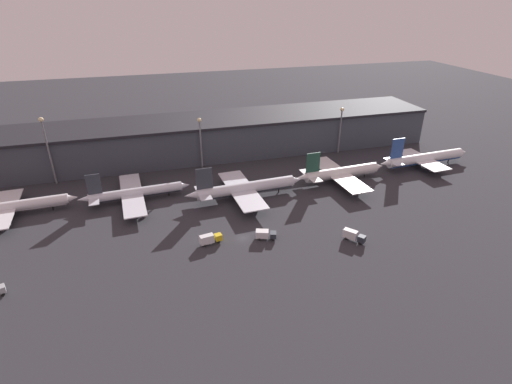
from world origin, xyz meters
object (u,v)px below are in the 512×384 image
airplane_3 (341,173)px  service_vehicle_1 (210,239)px  airplane_0 (8,208)px  service_vehicle_3 (353,235)px  airplane_2 (245,188)px  service_vehicle_0 (265,234)px  airplane_4 (425,159)px  airplane_1 (135,193)px

airplane_3 → service_vehicle_1: bearing=-156.2°
airplane_0 → service_vehicle_3: 118.08m
airplane_0 → airplane_2: (83.00, -9.26, 0.51)m
service_vehicle_0 → airplane_3: bearing=56.2°
airplane_2 → service_vehicle_0: bearing=-95.7°
airplane_3 → airplane_4: (43.22, 3.66, 0.10)m
airplane_0 → airplane_4: (167.79, -2.17, 0.51)m
airplane_2 → service_vehicle_3: 45.74m
airplane_2 → airplane_4: airplane_4 is taller
airplane_1 → airplane_3: 82.06m
service_vehicle_3 → airplane_3: bearing=120.5°
airplane_4 → service_vehicle_1: size_ratio=6.52×
airplane_0 → airplane_3: size_ratio=1.12×
airplane_3 → airplane_4: 43.38m
service_vehicle_3 → airplane_2: bearing=175.5°
airplane_0 → airplane_2: 83.51m
service_vehicle_0 → service_vehicle_3: bearing=0.3°
airplane_3 → service_vehicle_0: (-42.78, -32.88, -2.06)m
airplane_2 → service_vehicle_1: bearing=-127.4°
airplane_0 → service_vehicle_1: bearing=-33.0°
service_vehicle_1 → service_vehicle_3: bearing=-23.8°
airplane_1 → airplane_3: airplane_3 is taller
airplane_1 → service_vehicle_3: 80.71m
service_vehicle_0 → service_vehicle_1: service_vehicle_1 is taller
airplane_2 → airplane_3: bearing=1.3°
service_vehicle_3 → service_vehicle_1: bearing=-141.7°
airplane_0 → airplane_3: bearing=-6.1°
service_vehicle_0 → service_vehicle_1: bearing=-167.9°
airplane_2 → service_vehicle_0: airplane_2 is taller
airplane_3 → service_vehicle_1: airplane_3 is taller
airplane_2 → service_vehicle_3: (25.13, -38.17, -1.93)m
airplane_0 → service_vehicle_3: (108.12, -47.43, -1.43)m
service_vehicle_0 → service_vehicle_1: (-17.34, 1.99, 0.20)m
airplane_3 → airplane_0: bearing=173.9°
airplane_0 → service_vehicle_3: bearing=-27.1°
airplane_4 → service_vehicle_3: (-59.67, -45.26, -1.94)m
airplane_1 → airplane_2: bearing=-16.1°
service_vehicle_0 → service_vehicle_1: 17.45m
service_vehicle_0 → airplane_4: bearing=41.6°
airplane_3 → service_vehicle_0: 54.00m
airplane_1 → airplane_4: size_ratio=0.86×
service_vehicle_1 → airplane_4: bearing=8.4°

